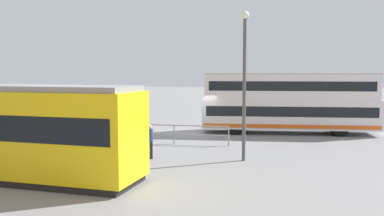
{
  "coord_description": "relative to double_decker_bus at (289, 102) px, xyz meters",
  "views": [
    {
      "loc": [
        -4.15,
        26.92,
        4.05
      ],
      "look_at": [
        -0.25,
        3.93,
        2.0
      ],
      "focal_mm": 39.33,
      "sensor_mm": 36.0,
      "label": 1
    }
  ],
  "objects": [
    {
      "name": "pedestrian_near_railing",
      "position": [
        8.71,
        4.5,
        -1.09
      ],
      "size": [
        0.45,
        0.45,
        1.62
      ],
      "color": "#33384C",
      "rests_on": "ground"
    },
    {
      "name": "pedestrian_crossing",
      "position": [
        6.81,
        9.3,
        -1.1
      ],
      "size": [
        0.44,
        0.44,
        1.6
      ],
      "color": "black",
      "rests_on": "ground"
    },
    {
      "name": "street_lamp",
      "position": [
        2.48,
        9.03,
        1.91
      ],
      "size": [
        0.36,
        0.36,
        6.7
      ],
      "color": "#4C4C51",
      "rests_on": "ground"
    },
    {
      "name": "info_sign",
      "position": [
        10.52,
        6.23,
        -0.31
      ],
      "size": [
        1.08,
        0.28,
        2.47
      ],
      "color": "slate",
      "rests_on": "ground"
    },
    {
      "name": "pedestrian_railing",
      "position": [
        6.5,
        5.28,
        -1.29
      ],
      "size": [
        6.16,
        0.23,
        1.08
      ],
      "color": "gray",
      "rests_on": "ground"
    },
    {
      "name": "double_decker_bus",
      "position": [
        0.0,
        0.0,
        0.0
      ],
      "size": [
        11.25,
        3.05,
        3.94
      ],
      "color": "silver",
      "rests_on": "ground"
    },
    {
      "name": "ground_plane",
      "position": [
        5.8,
        1.05,
        -2.02
      ],
      "size": [
        160.0,
        160.0,
        0.0
      ],
      "primitive_type": "plane",
      "color": "gray"
    }
  ]
}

